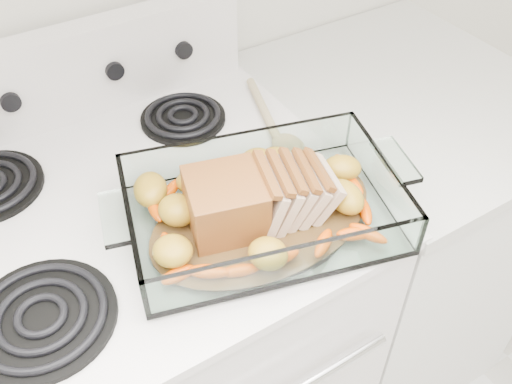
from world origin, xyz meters
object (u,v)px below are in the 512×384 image
counter_right (381,234)px  pork_roast (250,203)px  electric_range (157,345)px  baking_dish (263,211)px

counter_right → pork_roast: pork_roast is taller
electric_range → pork_roast: electric_range is taller
baking_dish → pork_roast: pork_roast is taller
electric_range → counter_right: 0.67m
pork_roast → counter_right: bearing=31.1°
electric_range → counter_right: (0.66, -0.00, -0.02)m
counter_right → pork_roast: 0.76m
counter_right → pork_roast: bearing=-162.2°
counter_right → pork_roast: (-0.52, -0.17, 0.53)m
electric_range → baking_dish: size_ratio=2.65×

